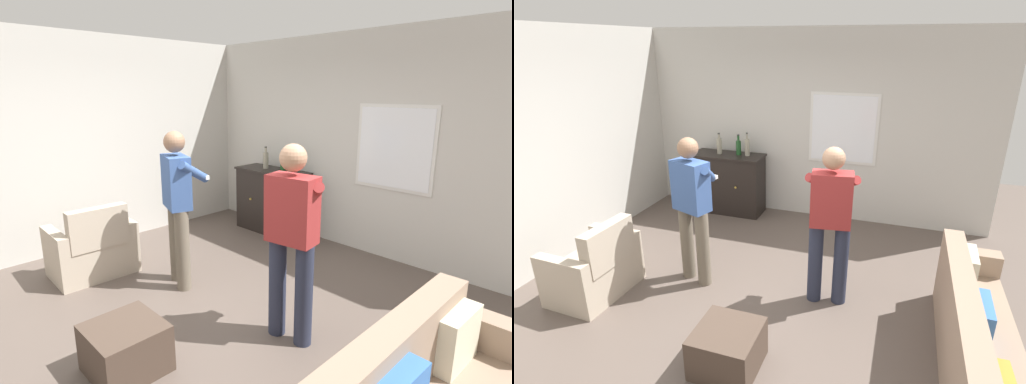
# 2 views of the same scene
# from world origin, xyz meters

# --- Properties ---
(ground) EXTENTS (10.40, 10.40, 0.00)m
(ground) POSITION_xyz_m (0.00, 0.00, 0.00)
(ground) COLOR brown
(wall_back_with_window) EXTENTS (5.20, 0.15, 2.80)m
(wall_back_with_window) POSITION_xyz_m (0.01, 2.66, 1.40)
(wall_back_with_window) COLOR beige
(wall_back_with_window) RESTS_ON ground
(wall_side_left) EXTENTS (0.12, 5.20, 2.80)m
(wall_side_left) POSITION_xyz_m (-2.66, 0.00, 1.40)
(wall_side_left) COLOR beige
(wall_side_left) RESTS_ON ground
(armchair) EXTENTS (0.68, 0.90, 0.85)m
(armchair) POSITION_xyz_m (-1.69, -0.24, 0.29)
(armchair) COLOR #B2A38E
(armchair) RESTS_ON ground
(sideboard_cabinet) EXTENTS (1.14, 0.49, 0.95)m
(sideboard_cabinet) POSITION_xyz_m (-1.26, 2.30, 0.48)
(sideboard_cabinet) COLOR black
(sideboard_cabinet) RESTS_ON ground
(bottle_wine_green) EXTENTS (0.08, 0.08, 0.31)m
(bottle_wine_green) POSITION_xyz_m (-1.09, 2.35, 1.07)
(bottle_wine_green) COLOR #1E4C23
(bottle_wine_green) RESTS_ON sideboard_cabinet
(bottle_liquor_amber) EXTENTS (0.08, 0.08, 0.33)m
(bottle_liquor_amber) POSITION_xyz_m (-1.40, 2.30, 1.08)
(bottle_liquor_amber) COLOR gray
(bottle_liquor_amber) RESTS_ON sideboard_cabinet
(bottle_spirits_clear) EXTENTS (0.07, 0.07, 0.36)m
(bottle_spirits_clear) POSITION_xyz_m (-0.94, 2.33, 1.09)
(bottle_spirits_clear) COLOR gray
(bottle_spirits_clear) RESTS_ON sideboard_cabinet
(ottoman) EXTENTS (0.53, 0.53, 0.38)m
(ottoman) POSITION_xyz_m (0.11, -0.77, 0.19)
(ottoman) COLOR #47382D
(ottoman) RESTS_ON ground
(person_standing_left) EXTENTS (0.53, 0.52, 1.68)m
(person_standing_left) POSITION_xyz_m (-0.78, 0.34, 0.94)
(person_standing_left) COLOR #6B6051
(person_standing_left) RESTS_ON ground
(person_standing_right) EXTENTS (0.55, 0.50, 1.68)m
(person_standing_right) POSITION_xyz_m (0.71, 0.44, 0.94)
(person_standing_right) COLOR #282D42
(person_standing_right) RESTS_ON ground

